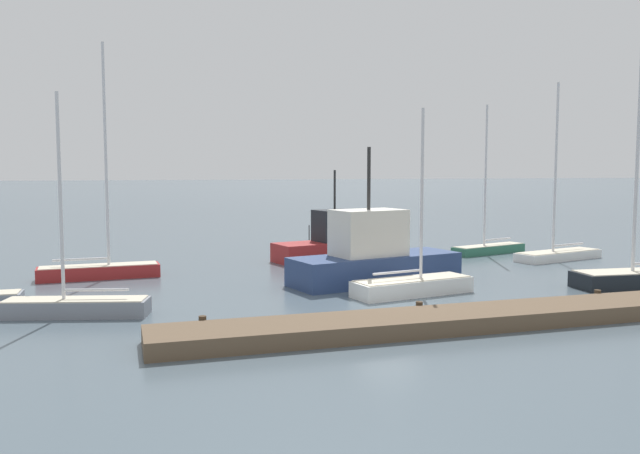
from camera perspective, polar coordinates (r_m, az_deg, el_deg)
The scene contains 10 objects.
ground_plane at distance 25.28m, azimuth 5.86°, elevation -6.74°, with size 600.00×600.00×0.00m, color #4C5B66.
dock_pier at distance 21.59m, azimuth 10.18°, elevation -8.11°, with size 18.43×2.53×0.65m.
sailboat_1 at distance 24.58m, azimuth -20.70°, elevation -6.39°, with size 5.20×2.47×7.83m.
sailboat_2 at distance 39.57m, azimuth 20.21°, elevation -2.07°, with size 5.92×2.83×10.00m.
sailboat_4 at distance 32.58m, azimuth -18.82°, elevation -3.36°, with size 5.61×1.60×11.06m.
sailboat_5 at distance 41.14m, azimuth 14.61°, elevation -1.66°, with size 5.43×2.65×9.03m.
sailboat_6 at distance 27.15m, azimuth 8.14°, elevation -5.03°, with size 5.41×2.46×7.66m.
fishing_boat_0 at distance 29.64m, azimuth 4.70°, elevation -2.63°, with size 8.40×4.29×6.17m.
fishing_boat_1 at distance 37.00m, azimuth 0.99°, elevation -1.43°, with size 6.81×3.67×5.13m.
channel_buoy_0 at distance 41.01m, azimuth -0.96°, elevation -1.69°, with size 0.62×0.62×1.66m.
Camera 1 is at (-9.70, -22.77, 5.18)m, focal length 36.40 mm.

